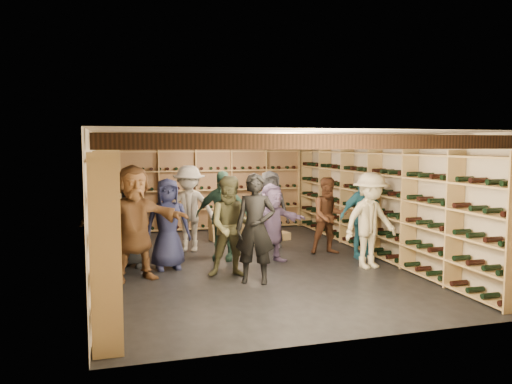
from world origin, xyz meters
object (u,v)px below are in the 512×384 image
at_px(person_10, 222,215).
at_px(person_3, 370,220).
at_px(person_2, 232,227).
at_px(crate_stack_right, 253,233).
at_px(person_5, 134,223).
at_px(person_9, 189,209).
at_px(person_6, 168,224).
at_px(person_12, 270,209).
at_px(crate_loose, 278,236).
at_px(person_4, 362,217).
at_px(person_11, 272,223).
at_px(person_0, 133,224).
at_px(crate_stack_left, 220,226).
at_px(person_1, 255,229).
at_px(person_8, 329,216).

bearing_deg(person_10, person_3, -9.28).
bearing_deg(person_2, crate_stack_right, 77.32).
height_order(crate_stack_right, person_5, person_5).
relative_size(crate_stack_right, person_9, 0.29).
height_order(person_6, person_12, person_12).
xyz_separation_m(crate_loose, person_12, (-0.41, -0.66, 0.74)).
xyz_separation_m(crate_stack_right, person_4, (1.70, -1.92, 0.56)).
height_order(person_3, person_12, person_3).
bearing_deg(person_11, person_4, -23.66).
relative_size(person_0, person_11, 1.04).
height_order(person_4, person_10, person_10).
height_order(person_5, person_12, person_5).
xyz_separation_m(crate_loose, person_10, (-1.68, -1.63, 0.78)).
xyz_separation_m(person_9, person_11, (1.36, -1.45, -0.15)).
bearing_deg(person_3, person_9, 130.12).
height_order(person_5, person_9, person_5).
xyz_separation_m(crate_stack_left, person_1, (-0.18, -3.69, 0.55)).
bearing_deg(person_2, crate_loose, 68.24).
xyz_separation_m(crate_stack_left, crate_loose, (1.32, -0.31, -0.25)).
bearing_deg(person_6, person_11, -4.55).
xyz_separation_m(crate_stack_right, person_8, (1.22, -1.41, 0.53)).
bearing_deg(person_4, person_5, -176.39).
distance_m(crate_stack_right, person_0, 3.04).
distance_m(person_4, person_11, 1.83).
distance_m(person_9, person_11, 1.99).
distance_m(person_4, person_10, 2.74).
bearing_deg(person_2, person_6, 149.35).
relative_size(person_5, person_9, 1.06).
relative_size(person_5, person_8, 1.21).
height_order(person_2, person_6, person_2).
height_order(person_0, person_10, person_10).
xyz_separation_m(crate_stack_right, person_1, (-0.80, -3.07, 0.63)).
height_order(crate_stack_right, person_8, person_8).
relative_size(person_1, person_3, 1.02).
distance_m(person_5, person_12, 3.58).
xyz_separation_m(crate_loose, person_9, (-2.18, -0.66, 0.81)).
xyz_separation_m(crate_stack_left, person_4, (2.32, -2.54, 0.48)).
xyz_separation_m(person_8, person_10, (-2.20, 0.09, 0.08)).
xyz_separation_m(crate_stack_left, person_11, (0.50, -2.42, 0.41)).
xyz_separation_m(crate_stack_left, person_8, (1.84, -2.03, 0.44)).
distance_m(crate_stack_left, person_10, 2.04).
relative_size(crate_stack_right, person_3, 0.30).
bearing_deg(person_0, person_11, 12.45).
distance_m(person_5, person_8, 4.00).
distance_m(person_3, person_11, 1.81).
distance_m(person_0, person_1, 2.51).
xyz_separation_m(person_2, person_5, (-1.59, 0.22, 0.10)).
distance_m(crate_stack_right, person_12, 0.74).
bearing_deg(crate_stack_right, crate_stack_left, 134.95).
relative_size(person_2, person_9, 0.95).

